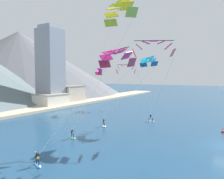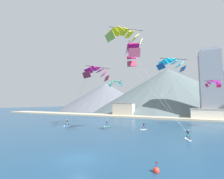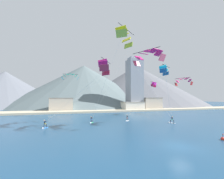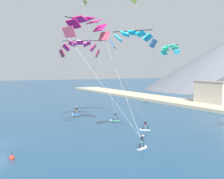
{
  "view_description": "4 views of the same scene",
  "coord_description": "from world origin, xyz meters",
  "px_view_note": "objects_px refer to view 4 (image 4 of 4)",
  "views": [
    {
      "loc": [
        -33.82,
        -1.65,
        9.83
      ],
      "look_at": [
        2.65,
        19.69,
        7.17
      ],
      "focal_mm": 35.0,
      "sensor_mm": 36.0,
      "label": 1
    },
    {
      "loc": [
        10.62,
        -13.31,
        5.97
      ],
      "look_at": [
        -2.86,
        13.68,
        8.74
      ],
      "focal_mm": 24.0,
      "sensor_mm": 36.0,
      "label": 2
    },
    {
      "loc": [
        -13.59,
        -15.89,
        6.11
      ],
      "look_at": [
        -3.4,
        18.19,
        8.04
      ],
      "focal_mm": 24.0,
      "sensor_mm": 36.0,
      "label": 3
    },
    {
      "loc": [
        40.6,
        -4.53,
        9.34
      ],
      "look_at": [
        3.18,
        14.5,
        6.43
      ],
      "focal_mm": 50.0,
      "sensor_mm": 36.0,
      "label": 4
    }
  ],
  "objects_px": {
    "parafoil_kite_distant_high_outer": "(170,48)",
    "kitesurfer_near_lead": "(114,118)",
    "parafoil_kite_near_trail": "(87,26)",
    "kitesurfer_near_trail": "(143,144)",
    "kitesurfer_far_left": "(75,112)",
    "kitesurfer_mid_center": "(144,127)",
    "race_marker_buoy": "(12,158)",
    "parafoil_kite_mid_center": "(133,38)",
    "parafoil_kite_far_left": "(80,48)"
  },
  "relations": [
    {
      "from": "kitesurfer_near_lead",
      "to": "parafoil_kite_far_left",
      "type": "bearing_deg",
      "value": -78.85
    },
    {
      "from": "kitesurfer_near_trail",
      "to": "kitesurfer_near_lead",
      "type": "bearing_deg",
      "value": 162.7
    },
    {
      "from": "parafoil_kite_far_left",
      "to": "parafoil_kite_distant_high_outer",
      "type": "height_order",
      "value": "parafoil_kite_distant_high_outer"
    },
    {
      "from": "kitesurfer_near_trail",
      "to": "parafoil_kite_near_trail",
      "type": "relative_size",
      "value": 0.12
    },
    {
      "from": "kitesurfer_near_lead",
      "to": "race_marker_buoy",
      "type": "relative_size",
      "value": 1.69
    },
    {
      "from": "kitesurfer_near_lead",
      "to": "kitesurfer_far_left",
      "type": "relative_size",
      "value": 1.0
    },
    {
      "from": "parafoil_kite_near_trail",
      "to": "race_marker_buoy",
      "type": "xyz_separation_m",
      "value": [
        5.62,
        -10.75,
        -14.66
      ]
    },
    {
      "from": "kitesurfer_mid_center",
      "to": "parafoil_kite_far_left",
      "type": "height_order",
      "value": "parafoil_kite_far_left"
    },
    {
      "from": "kitesurfer_near_trail",
      "to": "parafoil_kite_distant_high_outer",
      "type": "xyz_separation_m",
      "value": [
        -23.23,
        21.55,
        12.96
      ]
    },
    {
      "from": "parafoil_kite_near_trail",
      "to": "parafoil_kite_mid_center",
      "type": "height_order",
      "value": "parafoil_kite_near_trail"
    },
    {
      "from": "kitesurfer_mid_center",
      "to": "kitesurfer_near_lead",
      "type": "bearing_deg",
      "value": -178.78
    },
    {
      "from": "parafoil_kite_distant_high_outer",
      "to": "race_marker_buoy",
      "type": "distance_m",
      "value": 43.53
    },
    {
      "from": "kitesurfer_near_lead",
      "to": "kitesurfer_far_left",
      "type": "distance_m",
      "value": 10.59
    },
    {
      "from": "parafoil_kite_mid_center",
      "to": "parafoil_kite_far_left",
      "type": "distance_m",
      "value": 15.07
    },
    {
      "from": "parafoil_kite_near_trail",
      "to": "kitesurfer_near_lead",
      "type": "bearing_deg",
      "value": 137.97
    },
    {
      "from": "kitesurfer_near_lead",
      "to": "race_marker_buoy",
      "type": "height_order",
      "value": "kitesurfer_near_lead"
    },
    {
      "from": "kitesurfer_near_trail",
      "to": "parafoil_kite_distant_high_outer",
      "type": "distance_m",
      "value": 34.24
    },
    {
      "from": "parafoil_kite_near_trail",
      "to": "parafoil_kite_mid_center",
      "type": "distance_m",
      "value": 7.2
    },
    {
      "from": "kitesurfer_near_lead",
      "to": "parafoil_kite_distant_high_outer",
      "type": "relative_size",
      "value": 0.3
    },
    {
      "from": "parafoil_kite_mid_center",
      "to": "parafoil_kite_far_left",
      "type": "bearing_deg",
      "value": -176.39
    },
    {
      "from": "parafoil_kite_distant_high_outer",
      "to": "kitesurfer_near_lead",
      "type": "bearing_deg",
      "value": -73.08
    },
    {
      "from": "kitesurfer_far_left",
      "to": "parafoil_kite_near_trail",
      "type": "height_order",
      "value": "parafoil_kite_near_trail"
    },
    {
      "from": "parafoil_kite_mid_center",
      "to": "race_marker_buoy",
      "type": "distance_m",
      "value": 18.98
    },
    {
      "from": "kitesurfer_near_trail",
      "to": "race_marker_buoy",
      "type": "height_order",
      "value": "kitesurfer_near_trail"
    },
    {
      "from": "kitesurfer_mid_center",
      "to": "parafoil_kite_far_left",
      "type": "distance_m",
      "value": 16.21
    },
    {
      "from": "kitesurfer_far_left",
      "to": "race_marker_buoy",
      "type": "bearing_deg",
      "value": -32.45
    },
    {
      "from": "parafoil_kite_mid_center",
      "to": "parafoil_kite_far_left",
      "type": "xyz_separation_m",
      "value": [
        -15.03,
        -0.95,
        -0.28
      ]
    },
    {
      "from": "kitesurfer_mid_center",
      "to": "parafoil_kite_near_trail",
      "type": "height_order",
      "value": "parafoil_kite_near_trail"
    },
    {
      "from": "kitesurfer_near_trail",
      "to": "kitesurfer_far_left",
      "type": "distance_m",
      "value": 28.47
    },
    {
      "from": "kitesurfer_near_lead",
      "to": "parafoil_kite_near_trail",
      "type": "height_order",
      "value": "parafoil_kite_near_trail"
    },
    {
      "from": "kitesurfer_far_left",
      "to": "parafoil_kite_mid_center",
      "type": "bearing_deg",
      "value": -5.18
    },
    {
      "from": "kitesurfer_near_trail",
      "to": "race_marker_buoy",
      "type": "xyz_separation_m",
      "value": [
        -2.48,
        -14.32,
        -0.35
      ]
    },
    {
      "from": "kitesurfer_near_lead",
      "to": "parafoil_kite_near_trail",
      "type": "relative_size",
      "value": 0.12
    },
    {
      "from": "kitesurfer_mid_center",
      "to": "parafoil_kite_mid_center",
      "type": "height_order",
      "value": "parafoil_kite_mid_center"
    },
    {
      "from": "kitesurfer_near_trail",
      "to": "parafoil_kite_mid_center",
      "type": "xyz_separation_m",
      "value": [
        -2.02,
        -0.24,
        12.37
      ]
    },
    {
      "from": "parafoil_kite_near_trail",
      "to": "parafoil_kite_distant_high_outer",
      "type": "distance_m",
      "value": 29.36
    },
    {
      "from": "kitesurfer_near_lead",
      "to": "kitesurfer_near_trail",
      "type": "distance_m",
      "value": 19.29
    },
    {
      "from": "kitesurfer_near_trail",
      "to": "kitesurfer_far_left",
      "type": "bearing_deg",
      "value": 175.67
    },
    {
      "from": "parafoil_kite_mid_center",
      "to": "parafoil_kite_distant_high_outer",
      "type": "bearing_deg",
      "value": 134.23
    },
    {
      "from": "kitesurfer_far_left",
      "to": "race_marker_buoy",
      "type": "height_order",
      "value": "kitesurfer_far_left"
    },
    {
      "from": "kitesurfer_near_lead",
      "to": "kitesurfer_far_left",
      "type": "height_order",
      "value": "kitesurfer_far_left"
    },
    {
      "from": "kitesurfer_near_trail",
      "to": "kitesurfer_far_left",
      "type": "xyz_separation_m",
      "value": [
        -28.39,
        2.15,
        -0.01
      ]
    },
    {
      "from": "parafoil_kite_far_left",
      "to": "parafoil_kite_distant_high_outer",
      "type": "xyz_separation_m",
      "value": [
        -6.18,
        22.74,
        0.87
      ]
    },
    {
      "from": "kitesurfer_near_trail",
      "to": "parafoil_kite_mid_center",
      "type": "height_order",
      "value": "parafoil_kite_mid_center"
    },
    {
      "from": "parafoil_kite_distant_high_outer",
      "to": "parafoil_kite_mid_center",
      "type": "bearing_deg",
      "value": -45.77
    },
    {
      "from": "parafoil_kite_mid_center",
      "to": "kitesurfer_near_lead",
      "type": "bearing_deg",
      "value": 159.98
    },
    {
      "from": "parafoil_kite_distant_high_outer",
      "to": "parafoil_kite_far_left",
      "type": "bearing_deg",
      "value": -74.8
    },
    {
      "from": "kitesurfer_far_left",
      "to": "parafoil_kite_distant_high_outer",
      "type": "height_order",
      "value": "parafoil_kite_distant_high_outer"
    },
    {
      "from": "kitesurfer_near_trail",
      "to": "parafoil_kite_near_trail",
      "type": "bearing_deg",
      "value": -156.2
    },
    {
      "from": "parafoil_kite_near_trail",
      "to": "parafoil_kite_mid_center",
      "type": "relative_size",
      "value": 1.17
    }
  ]
}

